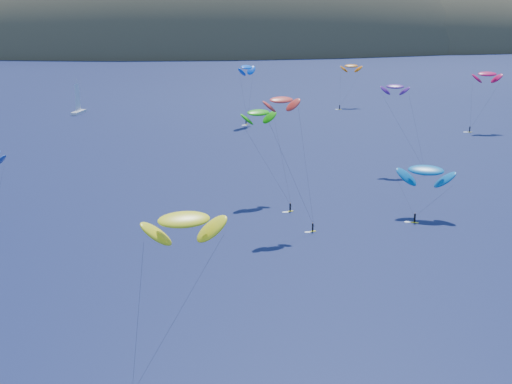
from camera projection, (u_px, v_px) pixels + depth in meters
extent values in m
ellipsoid|color=#3D3526|center=(217.00, 59.00, 593.68)|extent=(600.00, 300.00, 210.00)
ellipsoid|color=#3D3526|center=(25.00, 51.00, 601.46)|extent=(340.00, 240.00, 120.00)
ellipsoid|color=#3D3526|center=(410.00, 55.00, 593.05)|extent=(320.00, 220.00, 156.00)
cube|color=silver|center=(79.00, 112.00, 259.01)|extent=(4.86, 8.76, 1.02)
cylinder|color=silver|center=(78.00, 96.00, 257.91)|extent=(0.16, 0.16, 11.88)
ellipsoid|color=yellow|center=(184.00, 220.00, 82.90)|extent=(10.11, 5.85, 5.32)
cube|color=yellow|center=(290.00, 211.00, 145.34)|extent=(1.45, 0.91, 0.08)
cylinder|color=black|center=(290.00, 207.00, 145.09)|extent=(0.33, 0.33, 1.49)
sphere|color=#8C6047|center=(290.00, 203.00, 144.85)|extent=(0.25, 0.25, 0.25)
ellipsoid|color=#1EB80B|center=(258.00, 113.00, 150.60)|extent=(8.82, 6.52, 4.47)
cube|color=yellow|center=(246.00, 125.00, 237.61)|extent=(1.33, 1.57, 0.09)
cylinder|color=black|center=(246.00, 122.00, 237.33)|extent=(0.38, 0.38, 1.72)
sphere|color=#8C6047|center=(246.00, 119.00, 237.05)|extent=(0.29, 0.29, 0.29)
ellipsoid|color=blue|center=(247.00, 67.00, 235.09)|extent=(8.61, 9.60, 4.96)
cube|color=yellow|center=(414.00, 223.00, 138.36)|extent=(1.54, 1.02, 0.08)
cylinder|color=black|center=(415.00, 218.00, 138.11)|extent=(0.35, 0.35, 1.60)
sphere|color=#8C6047|center=(415.00, 213.00, 137.85)|extent=(0.27, 0.27, 0.27)
ellipsoid|color=#0764AB|center=(426.00, 170.00, 140.69)|extent=(11.95, 9.11, 6.04)
cube|color=yellow|center=(425.00, 175.00, 174.06)|extent=(1.31, 0.76, 0.07)
cylinder|color=black|center=(425.00, 171.00, 173.85)|extent=(0.30, 0.30, 1.35)
sphere|color=#8C6047|center=(425.00, 168.00, 173.63)|extent=(0.23, 0.23, 0.23)
ellipsoid|color=#4E1A81|center=(395.00, 86.00, 174.30)|extent=(7.35, 5.14, 3.74)
cube|color=yellow|center=(469.00, 132.00, 225.27)|extent=(1.52, 0.54, 0.08)
cylinder|color=black|center=(470.00, 129.00, 225.01)|extent=(0.35, 0.35, 1.60)
sphere|color=#8C6047|center=(470.00, 126.00, 224.75)|extent=(0.27, 0.27, 0.27)
ellipsoid|color=#C00A46|center=(487.00, 74.00, 224.48)|extent=(9.53, 4.98, 5.16)
cube|color=yellow|center=(313.00, 231.00, 133.37)|extent=(1.37, 0.78, 0.07)
cylinder|color=black|center=(313.00, 227.00, 133.14)|extent=(0.31, 0.31, 1.41)
sphere|color=#8C6047|center=(313.00, 223.00, 132.92)|extent=(0.24, 0.24, 0.24)
ellipsoid|color=red|center=(281.00, 100.00, 130.45)|extent=(7.84, 5.41, 3.99)
cube|color=yellow|center=(340.00, 109.00, 267.56)|extent=(1.41, 0.55, 0.08)
cylinder|color=black|center=(340.00, 107.00, 267.33)|extent=(0.32, 0.32, 1.47)
sphere|color=#8C6047|center=(340.00, 105.00, 267.09)|extent=(0.25, 0.25, 0.25)
ellipsoid|color=#CF6309|center=(351.00, 66.00, 271.91)|extent=(8.32, 4.56, 4.45)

